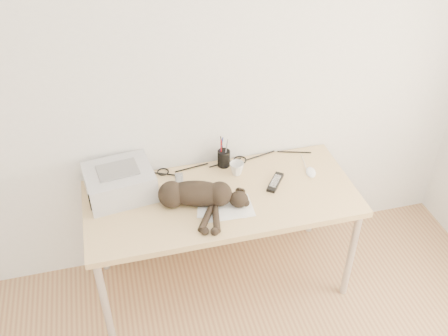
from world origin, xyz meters
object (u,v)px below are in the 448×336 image
object	(u,v)px
cat	(194,195)
pen_cup	(224,158)
desk	(218,204)
printer	(120,182)
mug	(237,169)
mouse	(311,171)

from	to	relation	value
cat	pen_cup	world-z (taller)	pen_cup
pen_cup	cat	bearing A→B (deg)	-128.65
desk	printer	xyz separation A→B (m)	(-0.57, 0.08, 0.22)
mug	cat	bearing A→B (deg)	-145.44
mug	desk	bearing A→B (deg)	-145.92
cat	mouse	bearing A→B (deg)	26.14
printer	pen_cup	world-z (taller)	pen_cup
printer	pen_cup	distance (m)	0.67
printer	mouse	bearing A→B (deg)	-4.56
printer	pen_cup	xyz separation A→B (m)	(0.66, 0.12, -0.03)
desk	pen_cup	world-z (taller)	pen_cup
desk	mug	world-z (taller)	mug
desk	mouse	distance (m)	0.61
cat	mug	xyz separation A→B (m)	(0.31, 0.22, -0.03)
printer	cat	distance (m)	0.45
cat	pen_cup	distance (m)	0.42
desk	mouse	bearing A→B (deg)	-0.86
mug	printer	bearing A→B (deg)	-178.99
cat	desk	bearing A→B (deg)	52.81
pen_cup	mouse	xyz separation A→B (m)	(0.51, -0.21, -0.04)
mouse	pen_cup	bearing A→B (deg)	171.68
pen_cup	mouse	size ratio (longest dim) A/B	1.93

